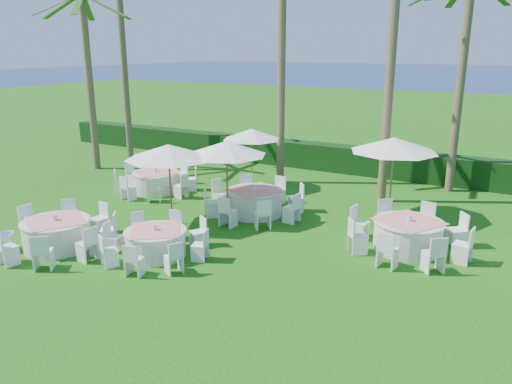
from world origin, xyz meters
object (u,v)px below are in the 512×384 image
Objects in this scene: banquet_table_b at (156,242)px; banquet_table_f at (408,235)px; banquet_table_e at (254,201)px; umbrella_c at (252,134)px; umbrella_d at (394,145)px; umbrella_a at (169,152)px; banquet_table_d at (156,181)px; banquet_table_a at (57,233)px; umbrella_b at (227,148)px.

banquet_table_b is 0.86× the size of banquet_table_f.
umbrella_c is (-1.75, 2.89, 1.76)m from banquet_table_e.
banquet_table_f is 3.52m from umbrella_d.
umbrella_d reaches higher than umbrella_a.
banquet_table_e is 3.48m from umbrella_a.
banquet_table_e is 1.00× the size of banquet_table_f.
umbrella_d is at bearing 9.05° from banquet_table_d.
banquet_table_d reaches higher than banquet_table_b.
umbrella_c is (-1.14, 7.36, 1.82)m from banquet_table_b.
umbrella_c is at bearing 121.22° from banquet_table_e.
umbrella_d is at bearing 34.55° from umbrella_a.
banquet_table_a is 8.67m from umbrella_c.
banquet_table_e is 5.40m from banquet_table_f.
umbrella_a is at bearing -130.54° from banquet_table_e.
umbrella_c is at bearing 171.03° from umbrella_d.
umbrella_a is (2.93, -2.72, 1.97)m from banquet_table_d.
banquet_table_d is 4.92m from umbrella_b.
umbrella_b reaches higher than banquet_table_f.
banquet_table_b is 6.53m from banquet_table_d.
banquet_table_b is 1.22× the size of umbrella_c.
banquet_table_f is at bearing 12.04° from umbrella_a.
umbrella_d is at bearing 25.27° from banquet_table_e.
banquet_table_d is at bearing -142.32° from umbrella_c.
banquet_table_e is at bearing 173.14° from banquet_table_f.
banquet_table_b is 1.07× the size of umbrella_a.
banquet_table_a is at bearing -122.75° from umbrella_b.
banquet_table_d is at bearing 173.67° from banquet_table_e.
banquet_table_d is at bearing 173.39° from banquet_table_f.
banquet_table_b is at bearing -97.84° from banquet_table_e.
umbrella_a is (-1.87, -2.19, 1.95)m from banquet_table_e.
banquet_table_a is at bearing -77.20° from banquet_table_d.
umbrella_a is 7.31m from umbrella_d.
umbrella_c is 5.98m from umbrella_d.
banquet_table_e is at bearing 58.66° from umbrella_b.
umbrella_b is at bearing 57.25° from banquet_table_a.
banquet_table_f is (10.17, -1.18, 0.03)m from banquet_table_d.
banquet_table_f reaches higher than banquet_table_d.
banquet_table_e is 2.22m from umbrella_b.
banquet_table_d is (-1.35, 5.95, -0.01)m from banquet_table_a.
banquet_table_a is 6.10m from banquet_table_d.
umbrella_b is at bearing -148.79° from umbrella_d.
banquet_table_e is 5.02m from umbrella_d.
banquet_table_e reaches higher than banquet_table_f.
banquet_table_a is at bearing -161.57° from banquet_table_b.
banquet_table_a is 1.03× the size of banquet_table_d.
banquet_table_d is 0.94× the size of banquet_table_f.
umbrella_d reaches higher than umbrella_b.
banquet_table_f is at bearing 28.42° from banquet_table_a.
banquet_table_a is at bearing -116.12° from umbrella_a.
banquet_table_a is 1.17× the size of umbrella_d.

